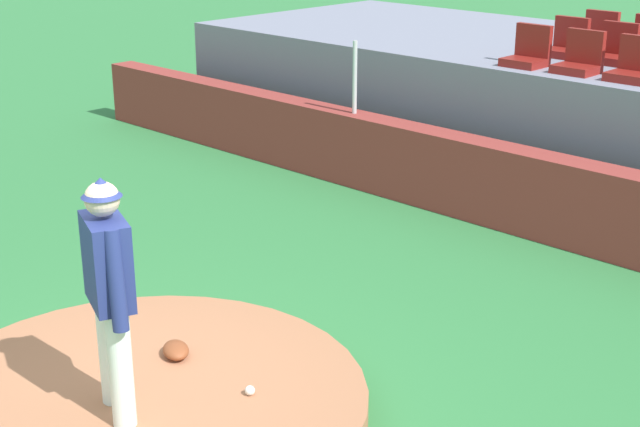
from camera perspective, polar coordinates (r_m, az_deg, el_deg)
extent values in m
plane|color=#31793E|center=(7.12, -11.11, -12.74)|extent=(60.00, 60.00, 0.00)
cylinder|color=#AA6B49|center=(7.05, -11.18, -11.80)|extent=(3.39, 3.39, 0.27)
cylinder|color=white|center=(6.72, -12.87, -8.13)|extent=(0.16, 0.16, 0.84)
cylinder|color=white|center=(6.42, -12.21, -9.45)|extent=(0.16, 0.16, 0.84)
cube|color=navy|center=(6.26, -13.03, -2.92)|extent=(0.53, 0.41, 0.61)
cylinder|color=navy|center=(6.50, -13.47, -2.43)|extent=(0.29, 0.20, 0.69)
cylinder|color=navy|center=(6.05, -12.50, -4.07)|extent=(0.21, 0.17, 0.69)
sphere|color=beige|center=(6.11, -13.34, 0.88)|extent=(0.23, 0.23, 0.23)
cone|color=navy|center=(6.09, -13.40, 1.60)|extent=(0.35, 0.35, 0.13)
sphere|color=white|center=(6.82, -4.36, -10.86)|extent=(0.07, 0.07, 0.07)
ellipsoid|color=brown|center=(7.39, -8.91, -8.34)|extent=(0.36, 0.32, 0.11)
cube|color=maroon|center=(10.66, 13.48, 1.10)|extent=(16.26, 0.40, 0.95)
cylinder|color=silver|center=(12.04, 2.16, 8.42)|extent=(0.06, 0.06, 0.95)
cube|color=maroon|center=(11.84, 12.52, 9.12)|extent=(0.48, 0.44, 0.10)
cube|color=maroon|center=(11.95, 13.08, 10.39)|extent=(0.48, 0.08, 0.40)
cube|color=maroon|center=(11.54, 15.55, 8.60)|extent=(0.48, 0.44, 0.10)
cube|color=maroon|center=(11.65, 16.10, 9.90)|extent=(0.48, 0.08, 0.40)
cube|color=maroon|center=(11.24, 18.64, 8.01)|extent=(0.48, 0.44, 0.10)
cube|color=maroon|center=(11.36, 19.19, 9.35)|extent=(0.48, 0.08, 0.40)
cube|color=maroon|center=(12.64, 14.80, 9.58)|extent=(0.48, 0.44, 0.10)
cube|color=maroon|center=(12.76, 15.31, 10.76)|extent=(0.48, 0.08, 0.40)
cube|color=maroon|center=(12.32, 17.59, 9.07)|extent=(0.48, 0.44, 0.10)
cube|color=maroon|center=(12.44, 18.09, 10.28)|extent=(0.48, 0.08, 0.40)
cube|color=maroon|center=(13.40, 16.58, 9.95)|extent=(0.48, 0.44, 0.10)
cube|color=maroon|center=(13.52, 17.05, 11.07)|extent=(0.48, 0.08, 0.40)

